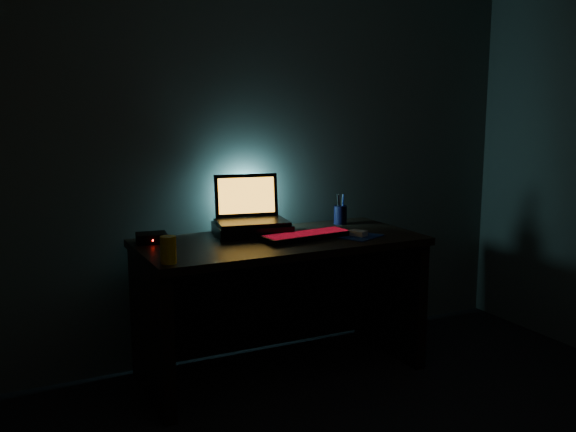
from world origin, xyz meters
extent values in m
cube|color=#4A554E|center=(0.00, 2.00, 1.25)|extent=(3.50, 0.00, 2.50)
cube|color=black|center=(0.00, 1.62, 0.73)|extent=(1.50, 0.70, 0.04)
cube|color=black|center=(-0.71, 1.62, 0.35)|extent=(0.06, 0.64, 0.71)
cube|color=black|center=(0.71, 1.62, 0.35)|extent=(0.06, 0.64, 0.71)
cube|color=black|center=(0.00, 1.95, 0.35)|extent=(1.38, 0.02, 0.65)
cube|color=black|center=(-0.09, 1.79, 0.78)|extent=(0.45, 0.37, 0.06)
cube|color=black|center=(-0.09, 1.79, 0.82)|extent=(0.42, 0.32, 0.02)
cube|color=black|center=(-0.07, 1.92, 0.95)|extent=(0.36, 0.11, 0.24)
cube|color=orange|center=(-0.07, 1.91, 0.95)|extent=(0.32, 0.09, 0.20)
cube|color=black|center=(0.13, 1.56, 0.76)|extent=(0.51, 0.21, 0.03)
cube|color=red|center=(0.13, 1.56, 0.78)|extent=(0.49, 0.19, 0.00)
cube|color=#0B1B4D|center=(0.40, 1.49, 0.75)|extent=(0.28, 0.27, 0.00)
cube|color=#929398|center=(0.40, 1.49, 0.77)|extent=(0.09, 0.11, 0.03)
cylinder|color=black|center=(0.50, 1.84, 0.80)|extent=(0.09, 0.09, 0.11)
cylinder|color=#D1990B|center=(-0.68, 1.36, 0.81)|extent=(0.08, 0.08, 0.12)
cube|color=black|center=(-0.64, 1.82, 0.78)|extent=(0.17, 0.14, 0.05)
sphere|color=#FF0C07|center=(-0.65, 1.76, 0.78)|extent=(0.01, 0.01, 0.01)
camera|label=1|loc=(-1.44, -1.38, 1.46)|focal=40.00mm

